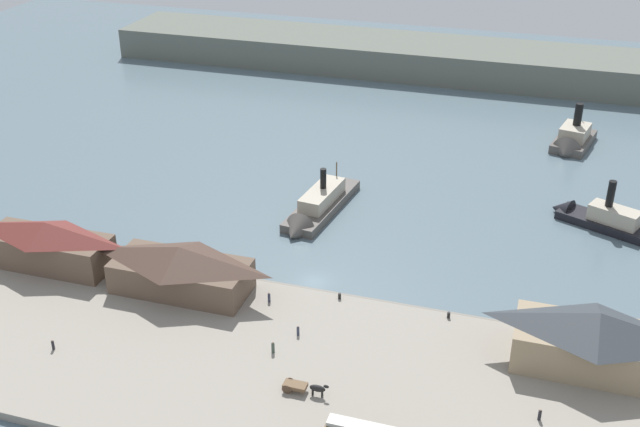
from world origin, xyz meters
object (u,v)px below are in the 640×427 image
Objects in this scene: pedestrian_walking_east at (53,345)px; mooring_post_center_east at (340,296)px; ferry_shed_central_terminal at (181,268)px; ferry_shed_customs_shed at (596,340)px; pedestrian_standing_center at (540,415)px; mooring_post_east at (449,315)px; pedestrian_near_west_shed at (298,331)px; ferry_shed_east_terminal at (48,244)px; horse_cart at (303,387)px; ferry_departing_north at (600,218)px; ferry_approaching_west at (572,141)px; ferry_outer_harbor at (316,209)px; pedestrian_near_cart at (269,297)px; pedestrian_near_east_shed at (273,347)px.

pedestrian_walking_east is 39.71m from mooring_post_center_east.
ferry_shed_central_terminal is 1.01× the size of ferry_shed_customs_shed.
pedestrian_standing_center is at bearing -30.66° from mooring_post_center_east.
pedestrian_walking_east is 1.70× the size of mooring_post_east.
ferry_shed_east_terminal is at bearing 172.33° from pedestrian_near_west_shed.
ferry_shed_east_terminal is 3.48× the size of horse_cart.
ferry_departing_north is at bearing 35.08° from ferry_shed_central_terminal.
ferry_shed_customs_shed is at bearing -0.60° from ferry_shed_east_terminal.
pedestrian_near_west_shed reaches higher than mooring_post_center_east.
pedestrian_near_west_shed is at bearing -112.39° from ferry_approaching_west.
ferry_departing_north reaches higher than ferry_outer_harbor.
pedestrian_near_west_shed is (19.89, -5.52, -2.98)m from ferry_shed_central_terminal.
ferry_shed_customs_shed is 42.31m from ferry_departing_north.
horse_cart is 6.39× the size of mooring_post_center_east.
pedestrian_near_cart is 29.55m from ferry_outer_harbor.
horse_cart is at bearing -107.56° from ferry_approaching_west.
mooring_post_east is (38.65, 4.53, -3.23)m from ferry_shed_central_terminal.
pedestrian_near_cart is 85.23m from ferry_approaching_west.
horse_cart is at bearing 2.81° from pedestrian_walking_east.
ferry_shed_east_terminal is at bearing -174.46° from mooring_post_center_east.
pedestrian_near_cart is at bearing -85.46° from ferry_outer_harbor.
pedestrian_near_west_shed is at bearing 67.37° from pedestrian_near_east_shed.
mooring_post_center_east is at bearing -65.32° from ferry_outer_harbor.
pedestrian_near_cart is at bearing 135.91° from pedestrian_near_west_shed.
ferry_departing_north is (36.23, 36.87, -0.20)m from mooring_post_center_east.
horse_cart is 96.91m from ferry_approaching_west.
pedestrian_near_west_shed is 1.01× the size of pedestrian_walking_east.
ferry_approaching_west is at bearing 66.76° from mooring_post_center_east.
pedestrian_near_cart is (35.88, 0.63, -3.11)m from ferry_shed_east_terminal.
ferry_shed_central_terminal is at bearing 179.36° from ferry_shed_customs_shed.
mooring_post_center_east is (45.34, 4.40, -3.38)m from ferry_shed_east_terminal.
pedestrian_near_cart is at bearing 3.56° from ferry_shed_central_terminal.
ferry_approaching_west is (53.48, 76.02, -3.16)m from ferry_shed_central_terminal.
pedestrian_near_cart is at bearing -138.36° from ferry_departing_north.
pedestrian_walking_east is at bearing -118.52° from ferry_shed_central_terminal.
pedestrian_near_west_shed is at bearing 111.86° from horse_cart.
ferry_approaching_west reaches higher than ferry_departing_north.
ferry_outer_harbor is at bearing 99.83° from pedestrian_near_east_shed.
ferry_approaching_west reaches higher than mooring_post_east.
ferry_outer_harbor is 49.32m from ferry_departing_north.
pedestrian_near_east_shed is 1.09× the size of pedestrian_standing_center.
ferry_shed_customs_shed is at bearing 64.81° from pedestrian_standing_center.
ferry_shed_central_terminal is at bearing -125.13° from ferry_approaching_west.
ferry_shed_east_terminal is 22.54m from ferry_shed_central_terminal.
ferry_shed_customs_shed reaches higher than ferry_shed_central_terminal.
pedestrian_standing_center is 0.08× the size of ferry_departing_north.
pedestrian_near_west_shed is at bearing -151.82° from mooring_post_east.
pedestrian_near_east_shed is 28.93m from pedestrian_walking_east.
ferry_departing_north is at bearing 13.11° from ferry_outer_harbor.
pedestrian_walking_east is at bearing -165.52° from ferry_shed_customs_shed.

